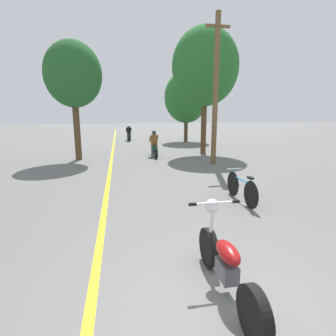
# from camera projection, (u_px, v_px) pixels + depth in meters

# --- Properties ---
(ground_plane) EXTENTS (120.00, 120.00, 0.00)m
(ground_plane) POSITION_uv_depth(u_px,v_px,m) (232.00, 312.00, 3.18)
(ground_plane) COLOR #60605E
(lane_stripe_center) EXTENTS (0.14, 48.00, 0.01)m
(lane_stripe_center) POSITION_uv_depth(u_px,v_px,m) (112.00, 156.00, 14.73)
(lane_stripe_center) COLOR yellow
(lane_stripe_center) RESTS_ON ground
(utility_pole) EXTENTS (1.10, 0.24, 6.64)m
(utility_pole) POSITION_uv_depth(u_px,v_px,m) (216.00, 90.00, 11.81)
(utility_pole) COLOR brown
(utility_pole) RESTS_ON ground
(roadside_tree_right_near) EXTENTS (3.79, 3.41, 7.11)m
(roadside_tree_right_near) POSITION_uv_depth(u_px,v_px,m) (205.00, 67.00, 14.74)
(roadside_tree_right_near) COLOR #513A23
(roadside_tree_right_near) RESTS_ON ground
(roadside_tree_right_far) EXTENTS (3.62, 3.26, 5.73)m
(roadside_tree_right_far) POSITION_uv_depth(u_px,v_px,m) (186.00, 97.00, 21.54)
(roadside_tree_right_far) COLOR #513A23
(roadside_tree_right_far) RESTS_ON ground
(roadside_tree_left) EXTENTS (2.77, 2.49, 5.82)m
(roadside_tree_left) POSITION_uv_depth(u_px,v_px,m) (73.00, 75.00, 12.76)
(roadside_tree_left) COLOR #513A23
(roadside_tree_left) RESTS_ON ground
(motorcycle_foreground) EXTENTS (0.77, 2.04, 1.12)m
(motorcycle_foreground) POSITION_uv_depth(u_px,v_px,m) (225.00, 263.00, 3.46)
(motorcycle_foreground) COLOR black
(motorcycle_foreground) RESTS_ON ground
(motorcycle_rider_lead) EXTENTS (0.50, 2.06, 1.45)m
(motorcycle_rider_lead) POSITION_uv_depth(u_px,v_px,m) (154.00, 147.00, 14.56)
(motorcycle_rider_lead) COLOR black
(motorcycle_rider_lead) RESTS_ON ground
(motorcycle_rider_far) EXTENTS (0.50, 2.15, 1.40)m
(motorcycle_rider_far) POSITION_uv_depth(u_px,v_px,m) (129.00, 134.00, 22.98)
(motorcycle_rider_far) COLOR black
(motorcycle_rider_far) RESTS_ON ground
(bicycle_parked) EXTENTS (0.44, 1.79, 0.83)m
(bicycle_parked) POSITION_uv_depth(u_px,v_px,m) (241.00, 188.00, 7.10)
(bicycle_parked) COLOR black
(bicycle_parked) RESTS_ON ground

